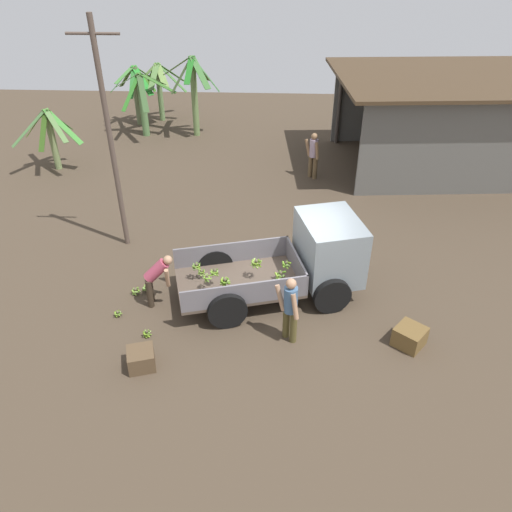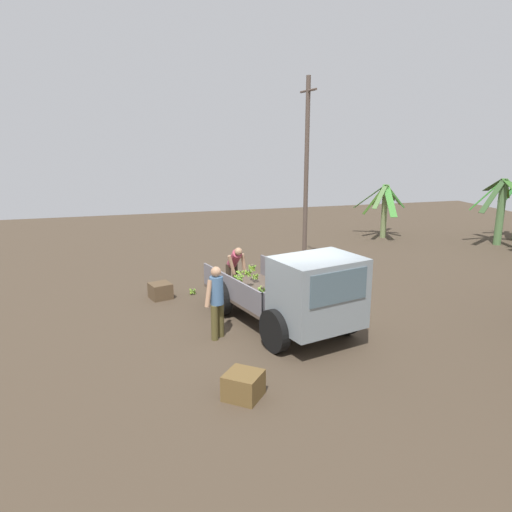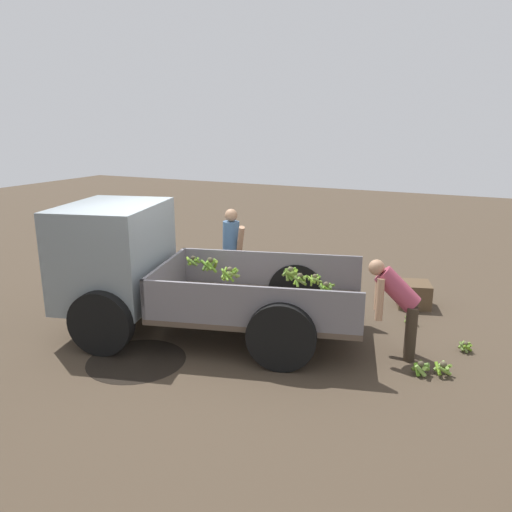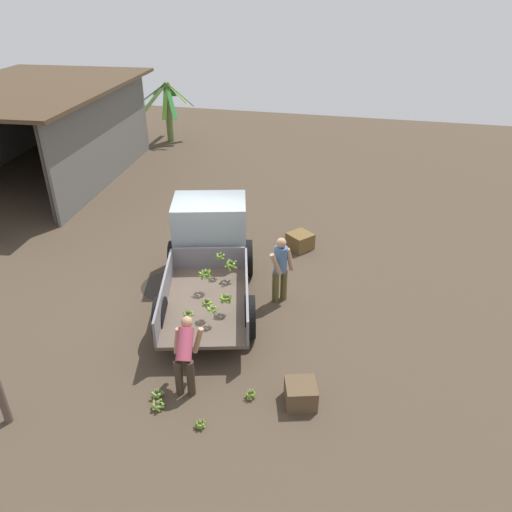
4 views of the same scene
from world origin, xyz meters
TOP-DOWN VIEW (x-y plane):
  - ground at (0.00, 0.00)m, footprint 36.00×36.00m
  - mud_patch_0 at (-0.10, 1.03)m, footprint 1.34×1.34m
  - cargo_truck at (0.42, 0.07)m, footprint 4.76×2.95m
  - utility_pole at (-4.78, 2.07)m, footprint 1.28×0.14m
  - banana_palm_2 at (-8.83, 7.25)m, footprint 2.37×2.18m
  - banana_palm_3 at (-6.29, 11.03)m, footprint 2.64×2.66m
  - person_foreground_visitor at (-0.07, -1.79)m, footprint 0.59×0.54m
  - person_worker_loading at (-3.25, -0.66)m, footprint 0.73×0.59m
  - banana_bunch_on_ground_0 at (-3.66, -0.22)m, footprint 0.24×0.23m
  - banana_bunch_on_ground_1 at (-3.92, -0.34)m, footprint 0.24×0.25m
  - banana_bunch_on_ground_2 at (-3.28, -1.87)m, footprint 0.21×0.21m
  - banana_bunch_on_ground_3 at (-4.14, -1.21)m, footprint 0.20×0.20m
  - wooden_crate_0 at (-3.17, -2.78)m, footprint 0.69×0.69m
  - wooden_crate_1 at (2.59, -1.84)m, footprint 0.84×0.84m

SIDE VIEW (x-z plane):
  - ground at x=0.00m, z-range 0.00..0.00m
  - mud_patch_0 at x=-0.10m, z-range 0.00..0.01m
  - banana_bunch_on_ground_3 at x=-4.14m, z-range 0.01..0.16m
  - banana_bunch_on_ground_2 at x=-3.28m, z-range 0.01..0.18m
  - banana_bunch_on_ground_1 at x=-3.92m, z-range 0.01..0.21m
  - banana_bunch_on_ground_0 at x=-3.66m, z-range 0.01..0.21m
  - wooden_crate_0 at x=-3.17m, z-range 0.00..0.43m
  - wooden_crate_1 at x=2.59m, z-range 0.00..0.46m
  - person_worker_loading at x=-3.25m, z-range 0.11..1.48m
  - person_foreground_visitor at x=-0.07m, z-range 0.09..1.75m
  - cargo_truck at x=0.42m, z-range 0.04..2.01m
  - banana_palm_2 at x=-8.83m, z-range 0.17..2.47m
  - banana_palm_3 at x=-6.29m, z-range 0.12..2.80m
  - utility_pole at x=-4.78m, z-range 0.13..6.29m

